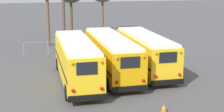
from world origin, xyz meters
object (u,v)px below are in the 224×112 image
at_px(school_bus_1, 111,54).
at_px(utility_pole, 63,6).
at_px(school_bus_0, 76,60).
at_px(traffic_cone, 164,108).
at_px(school_bus_2, 145,52).

height_order(school_bus_1, utility_pole, utility_pole).
relative_size(school_bus_0, traffic_cone, 18.64).
xyz_separation_m(school_bus_0, school_bus_2, (5.86, 1.75, -0.06)).
bearing_deg(school_bus_2, school_bus_1, -174.25).
bearing_deg(school_bus_0, school_bus_2, 16.67).
bearing_deg(utility_pole, school_bus_1, -78.15).
relative_size(school_bus_2, utility_pole, 1.15).
xyz_separation_m(school_bus_1, school_bus_2, (2.93, 0.29, -0.01)).
relative_size(school_bus_0, school_bus_1, 0.94).
height_order(school_bus_1, school_bus_2, school_bus_1).
height_order(school_bus_2, utility_pole, utility_pole).
relative_size(school_bus_0, utility_pole, 1.19).
relative_size(school_bus_1, utility_pole, 1.27).
bearing_deg(traffic_cone, utility_pole, 100.38).
xyz_separation_m(school_bus_2, traffic_cone, (-1.71, -8.76, -1.37)).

